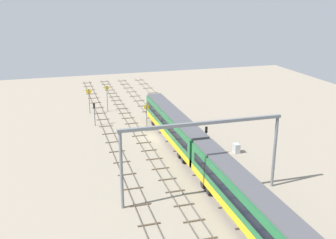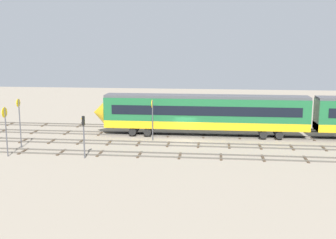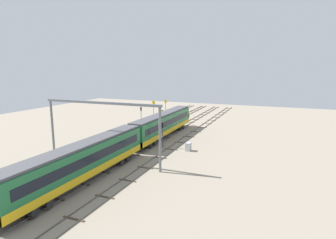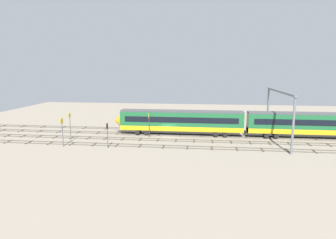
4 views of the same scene
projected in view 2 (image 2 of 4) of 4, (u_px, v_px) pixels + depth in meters
The scene contains 12 objects.
ground_plane at pixel (185, 140), 48.11m from camera, with size 109.22×109.22×0.00m, color gray.
track_near_foreground at pixel (188, 128), 54.91m from camera, with size 93.22×2.40×0.16m.
track_with_train at pixel (186, 135), 50.37m from camera, with size 93.22×2.40×0.16m.
track_middle at pixel (183, 144), 45.83m from camera, with size 93.22×2.40×0.16m.
track_second_far at pixel (180, 155), 41.29m from camera, with size 93.22×2.40×0.16m.
train at pixel (307, 116), 48.41m from camera, with size 50.40×3.24×4.80m.
speed_sign_near_foreground at pixel (5, 124), 40.63m from camera, with size 0.14×1.02×4.91m.
speed_sign_mid_trackside at pixel (19, 117), 44.11m from camera, with size 0.14×0.85×5.27m.
speed_sign_far_trackside at pixel (152, 114), 47.41m from camera, with size 0.14×0.90×4.71m.
signal_light_trackside_approach at pixel (84, 131), 40.05m from camera, with size 0.31×0.32×4.16m.
signal_light_trackside_departure at pixel (262, 109), 51.62m from camera, with size 0.31×0.32×4.48m.
relay_cabinet at pixel (258, 120), 56.70m from camera, with size 1.11×0.80×1.40m.
Camera 2 is at (-3.17, 46.82, 11.03)m, focal length 44.64 mm.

